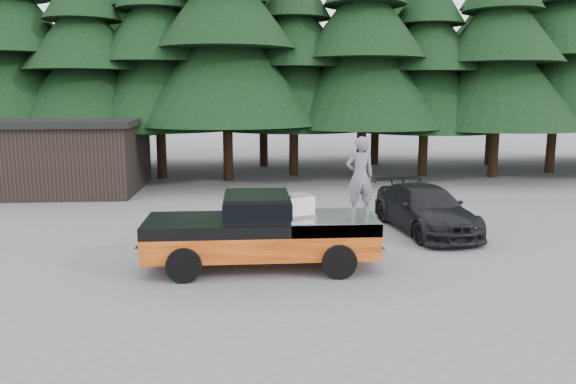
{
  "coord_description": "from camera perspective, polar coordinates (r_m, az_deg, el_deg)",
  "views": [
    {
      "loc": [
        -0.11,
        -14.2,
        4.41
      ],
      "look_at": [
        0.97,
        0.0,
        1.9
      ],
      "focal_mm": 35.0,
      "sensor_mm": 36.0,
      "label": 1
    }
  ],
  "objects": [
    {
      "name": "man_on_bed",
      "position": [
        14.32,
        7.31,
        1.6
      ],
      "size": [
        0.8,
        0.58,
        2.02
      ],
      "primitive_type": "imported",
      "rotation": [
        0.0,
        0.0,
        3.28
      ],
      "color": "#5D5B63",
      "rests_on": "pickup_truck"
    },
    {
      "name": "treeline",
      "position": [
        31.58,
        -3.5,
        16.01
      ],
      "size": [
        60.15,
        16.05,
        17.5
      ],
      "color": "black",
      "rests_on": "ground"
    },
    {
      "name": "air_compressor",
      "position": [
        14.24,
        0.9,
        -1.48
      ],
      "size": [
        0.9,
        0.84,
        0.5
      ],
      "primitive_type": "cube",
      "rotation": [
        0.0,
        0.0,
        0.42
      ],
      "color": "silver",
      "rests_on": "pickup_truck"
    },
    {
      "name": "ground",
      "position": [
        14.87,
        -3.76,
        -7.28
      ],
      "size": [
        120.0,
        120.0,
        0.0
      ],
      "primitive_type": "plane",
      "color": "#515254",
      "rests_on": "ground"
    },
    {
      "name": "truck_cab",
      "position": [
        14.14,
        -3.19,
        -1.38
      ],
      "size": [
        1.66,
        1.9,
        0.59
      ],
      "primitive_type": "cube",
      "color": "black",
      "rests_on": "pickup_truck"
    },
    {
      "name": "parked_car",
      "position": [
        18.65,
        13.76,
        -1.67
      ],
      "size": [
        2.69,
        5.27,
        1.47
      ],
      "primitive_type": "imported",
      "rotation": [
        0.0,
        0.0,
        0.13
      ],
      "color": "black",
      "rests_on": "ground"
    },
    {
      "name": "pickup_truck",
      "position": [
        14.36,
        -2.75,
        -5.13
      ],
      "size": [
        6.0,
        2.04,
        1.33
      ],
      "primitive_type": null,
      "color": "orange",
      "rests_on": "ground"
    },
    {
      "name": "utility_building",
      "position": [
        27.8,
        -23.02,
        3.54
      ],
      "size": [
        8.4,
        6.4,
        3.3
      ],
      "color": "black",
      "rests_on": "ground"
    }
  ]
}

